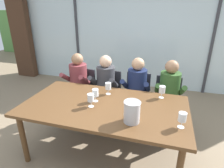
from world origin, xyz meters
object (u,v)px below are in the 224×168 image
object	(u,v)px
wine_glass_by_right_taster	(108,87)
wine_glass_center_pour	(95,93)
person_maroon_top	(77,82)
person_olive_shirt	(169,93)
wine_glass_by_left_taster	(182,118)
chair_near_curtain	(83,88)
chair_right_of_center	(167,99)
wine_glass_near_bucket	(162,90)
wine_glass_spare_empty	(91,98)
chair_left_of_center	(108,91)
chair_center	(137,94)
dining_table	(104,109)
person_charcoal_jacket	(104,85)
ice_bucket_primary	(132,112)
person_navy_polo	(136,89)

from	to	relation	value
wine_glass_by_right_taster	wine_glass_center_pour	bearing A→B (deg)	-110.00
person_maroon_top	person_olive_shirt	size ratio (longest dim) A/B	1.00
wine_glass_by_left_taster	wine_glass_by_right_taster	world-z (taller)	same
chair_near_curtain	person_olive_shirt	world-z (taller)	person_olive_shirt
chair_right_of_center	wine_glass_near_bucket	bearing A→B (deg)	-94.82
chair_near_curtain	wine_glass_spare_empty	xyz separation A→B (m)	(0.62, -1.06, 0.39)
chair_near_curtain	wine_glass_spare_empty	world-z (taller)	wine_glass_spare_empty
chair_left_of_center	chair_center	xyz separation A→B (m)	(0.54, 0.01, 0.00)
wine_glass_by_left_taster	person_olive_shirt	bearing A→B (deg)	96.38
wine_glass_spare_empty	wine_glass_near_bucket	bearing A→B (deg)	31.26
dining_table	chair_left_of_center	size ratio (longest dim) A/B	2.44
dining_table	wine_glass_spare_empty	size ratio (longest dim) A/B	12.11
person_charcoal_jacket	ice_bucket_primary	world-z (taller)	person_charcoal_jacket
wine_glass_by_left_taster	chair_left_of_center	bearing A→B (deg)	134.06
chair_right_of_center	wine_glass_center_pour	bearing A→B (deg)	-131.56
dining_table	chair_center	world-z (taller)	chair_center
chair_center	wine_glass_spare_empty	size ratio (longest dim) A/B	4.97
person_charcoal_jacket	wine_glass_by_left_taster	world-z (taller)	person_charcoal_jacket
person_charcoal_jacket	ice_bucket_primary	size ratio (longest dim) A/B	4.80
chair_near_curtain	chair_center	size ratio (longest dim) A/B	1.00
chair_left_of_center	person_charcoal_jacket	world-z (taller)	person_charcoal_jacket
chair_center	person_olive_shirt	xyz separation A→B (m)	(0.53, -0.16, 0.17)
chair_near_curtain	wine_glass_near_bucket	size ratio (longest dim) A/B	4.97
person_navy_polo	wine_glass_spare_empty	bearing A→B (deg)	-111.84
dining_table	person_olive_shirt	bearing A→B (deg)	46.07
dining_table	chair_near_curtain	world-z (taller)	chair_near_curtain
person_navy_polo	person_olive_shirt	distance (m)	0.54
ice_bucket_primary	wine_glass_by_right_taster	xyz separation A→B (m)	(-0.46, 0.60, -0.01)
chair_left_of_center	person_charcoal_jacket	bearing A→B (deg)	-95.11
chair_right_of_center	ice_bucket_primary	size ratio (longest dim) A/B	3.51
chair_near_curtain	ice_bucket_primary	xyz separation A→B (m)	(1.18, -1.25, 0.39)
person_maroon_top	wine_glass_by_left_taster	size ratio (longest dim) A/B	6.80
person_maroon_top	wine_glass_near_bucket	xyz separation A→B (m)	(1.51, -0.42, 0.21)
chair_right_of_center	wine_glass_near_bucket	size ratio (longest dim) A/B	4.97
wine_glass_by_right_taster	chair_near_curtain	bearing A→B (deg)	137.81
person_olive_shirt	wine_glass_by_right_taster	bearing A→B (deg)	-152.14
person_maroon_top	person_olive_shirt	distance (m)	1.63
person_maroon_top	ice_bucket_primary	xyz separation A→B (m)	(1.23, -1.12, 0.22)
person_charcoal_jacket	wine_glass_spare_empty	world-z (taller)	person_charcoal_jacket
chair_right_of_center	person_olive_shirt	bearing A→B (deg)	-74.25
person_navy_polo	wine_glass_by_left_taster	xyz separation A→B (m)	(0.66, -1.08, 0.21)
dining_table	wine_glass_spare_empty	xyz separation A→B (m)	(-0.14, -0.10, 0.19)
chair_right_of_center	ice_bucket_primary	distance (m)	1.36
wine_glass_by_left_taster	wine_glass_near_bucket	size ratio (longest dim) A/B	1.00
chair_right_of_center	ice_bucket_primary	bearing A→B (deg)	-102.46
person_olive_shirt	wine_glass_by_left_taster	world-z (taller)	person_olive_shirt
chair_near_curtain	wine_glass_spare_empty	size ratio (longest dim) A/B	4.97
chair_right_of_center	wine_glass_by_left_taster	distance (m)	1.27
chair_near_curtain	wine_glass_by_left_taster	size ratio (longest dim) A/B	4.97
dining_table	person_charcoal_jacket	distance (m)	0.89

